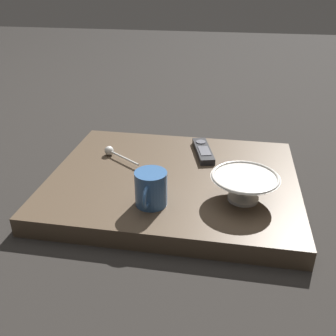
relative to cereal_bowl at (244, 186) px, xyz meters
name	(u,v)px	position (x,y,z in m)	size (l,w,h in m)	color
ground_plane	(173,190)	(-0.09, -0.19, -0.09)	(6.00, 6.00, 0.00)	black
table	(173,183)	(-0.09, -0.19, -0.06)	(0.54, 0.67, 0.05)	#4C3D2D
cereal_bowl	(244,186)	(0.00, 0.00, 0.00)	(0.17, 0.17, 0.07)	beige
coffee_mug	(151,189)	(0.06, -0.22, 0.00)	(0.11, 0.08, 0.09)	#33598C
teaspoon	(112,152)	(-0.18, -0.39, -0.02)	(0.09, 0.13, 0.03)	silver
tv_remote_near	(203,151)	(-0.24, -0.12, -0.03)	(0.17, 0.08, 0.02)	black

